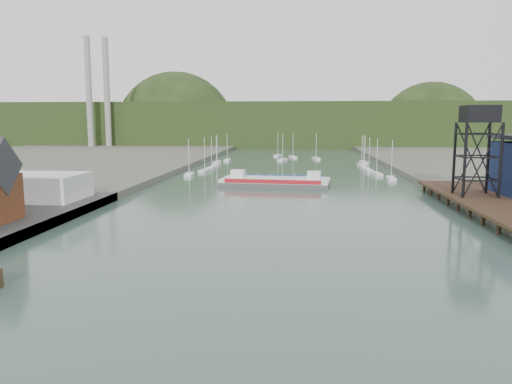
# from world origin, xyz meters

# --- Properties ---
(ground) EXTENTS (600.00, 600.00, 0.00)m
(ground) POSITION_xyz_m (0.00, 0.00, 0.00)
(ground) COLOR #2F4A43
(ground) RESTS_ON ground
(white_shed) EXTENTS (18.00, 12.00, 4.50)m
(white_shed) POSITION_xyz_m (-44.00, 50.00, 3.85)
(white_shed) COLOR silver
(white_shed) RESTS_ON west_quay
(lift_tower) EXTENTS (6.50, 6.50, 16.00)m
(lift_tower) POSITION_xyz_m (35.00, 58.00, 15.65)
(lift_tower) COLOR black
(lift_tower) RESTS_ON east_pier
(marina_sailboats) EXTENTS (57.71, 92.65, 0.90)m
(marina_sailboats) POSITION_xyz_m (0.08, 138.46, 0.35)
(marina_sailboats) COLOR silver
(marina_sailboats) RESTS_ON ground
(smokestacks) EXTENTS (11.20, 8.20, 60.00)m
(smokestacks) POSITION_xyz_m (-106.00, 232.50, 30.00)
(smokestacks) COLOR gray
(smokestacks) RESTS_ON ground
(distant_hills) EXTENTS (500.00, 120.00, 80.00)m
(distant_hills) POSITION_xyz_m (-3.98, 301.35, 10.38)
(distant_hills) COLOR black
(distant_hills) RESTS_ON ground
(chain_ferry) EXTENTS (26.47, 12.82, 3.68)m
(chain_ferry) POSITION_xyz_m (-2.21, 84.56, 1.06)
(chain_ferry) COLOR #49494C
(chain_ferry) RESTS_ON ground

